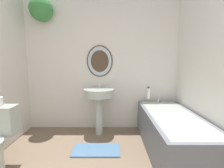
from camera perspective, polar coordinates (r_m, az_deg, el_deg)
The scene contains 5 objects.
wall_back at distance 2.98m, azimuth -6.24°, elevation 9.28°, with size 2.84×0.39×2.40m.
pedestal_sink at distance 2.74m, azimuth -4.90°, elevation -5.15°, with size 0.50×0.50×0.89m.
bathtub at distance 2.45m, azimuth 20.04°, elevation -15.70°, with size 0.68×1.59×0.60m.
shampoo_bottle at distance 2.89m, azimuth 12.35°, elevation -3.11°, with size 0.06×0.06×0.21m.
bath_mat at distance 2.46m, azimuth -5.79°, elevation -22.07°, with size 0.66×0.36×0.02m.
Camera 1 is at (0.18, -0.25, 1.23)m, focal length 26.00 mm.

